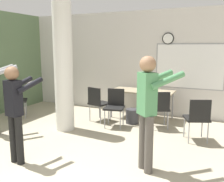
{
  "coord_description": "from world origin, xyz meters",
  "views": [
    {
      "loc": [
        2.17,
        -1.59,
        1.84
      ],
      "look_at": [
        0.28,
        2.55,
        1.03
      ],
      "focal_mm": 40.0,
      "sensor_mm": 36.0,
      "label": 1
    }
  ],
  "objects_px": {
    "chair_table_right": "(159,107)",
    "person_playing_front": "(16,107)",
    "chair_table_front": "(115,105)",
    "person_playing_side": "(148,105)",
    "bottle_on_table": "(143,87)",
    "chair_table_left": "(98,101)",
    "chair_by_left_wall": "(15,98)",
    "folding_table": "(142,92)",
    "chair_mid_room": "(198,117)"
  },
  "relations": [
    {
      "from": "chair_table_right",
      "to": "person_playing_front",
      "type": "relative_size",
      "value": 0.56
    },
    {
      "from": "chair_mid_room",
      "to": "chair_by_left_wall",
      "type": "bearing_deg",
      "value": -177.62
    },
    {
      "from": "bottle_on_table",
      "to": "chair_table_right",
      "type": "height_order",
      "value": "bottle_on_table"
    },
    {
      "from": "chair_table_right",
      "to": "person_playing_side",
      "type": "bearing_deg",
      "value": -81.02
    },
    {
      "from": "chair_mid_room",
      "to": "chair_table_front",
      "type": "bearing_deg",
      "value": 172.47
    },
    {
      "from": "chair_table_right",
      "to": "person_playing_side",
      "type": "distance_m",
      "value": 2.08
    },
    {
      "from": "bottle_on_table",
      "to": "chair_table_right",
      "type": "xyz_separation_m",
      "value": [
        0.58,
        -0.6,
        -0.31
      ]
    },
    {
      "from": "chair_table_left",
      "to": "chair_table_front",
      "type": "xyz_separation_m",
      "value": [
        0.52,
        -0.15,
        0.0
      ]
    },
    {
      "from": "folding_table",
      "to": "chair_table_left",
      "type": "relative_size",
      "value": 1.84
    },
    {
      "from": "bottle_on_table",
      "to": "chair_mid_room",
      "type": "distance_m",
      "value": 1.84
    },
    {
      "from": "chair_table_left",
      "to": "person_playing_side",
      "type": "bearing_deg",
      "value": -45.96
    },
    {
      "from": "chair_table_front",
      "to": "chair_mid_room",
      "type": "distance_m",
      "value": 1.88
    },
    {
      "from": "chair_by_left_wall",
      "to": "person_playing_side",
      "type": "bearing_deg",
      "value": -18.28
    },
    {
      "from": "chair_mid_room",
      "to": "person_playing_side",
      "type": "distance_m",
      "value": 1.68
    },
    {
      "from": "chair_table_right",
      "to": "chair_table_left",
      "type": "height_order",
      "value": "same"
    },
    {
      "from": "chair_table_right",
      "to": "chair_table_front",
      "type": "distance_m",
      "value": 1.02
    },
    {
      "from": "chair_table_front",
      "to": "chair_table_left",
      "type": "bearing_deg",
      "value": 164.24
    },
    {
      "from": "chair_table_left",
      "to": "chair_mid_room",
      "type": "bearing_deg",
      "value": -9.37
    },
    {
      "from": "chair_table_left",
      "to": "chair_by_left_wall",
      "type": "bearing_deg",
      "value": -164.8
    },
    {
      "from": "folding_table",
      "to": "chair_table_front",
      "type": "distance_m",
      "value": 1.0
    },
    {
      "from": "chair_table_left",
      "to": "chair_mid_room",
      "type": "relative_size",
      "value": 1.0
    },
    {
      "from": "chair_table_front",
      "to": "person_playing_side",
      "type": "distance_m",
      "value": 2.24
    },
    {
      "from": "folding_table",
      "to": "chair_table_right",
      "type": "xyz_separation_m",
      "value": [
        0.63,
        -0.67,
        -0.17
      ]
    },
    {
      "from": "chair_table_front",
      "to": "chair_mid_room",
      "type": "height_order",
      "value": "same"
    },
    {
      "from": "person_playing_front",
      "to": "person_playing_side",
      "type": "distance_m",
      "value": 2.05
    },
    {
      "from": "chair_table_left",
      "to": "person_playing_side",
      "type": "height_order",
      "value": "person_playing_side"
    },
    {
      "from": "person_playing_side",
      "to": "bottle_on_table",
      "type": "bearing_deg",
      "value": 109.05
    },
    {
      "from": "person_playing_side",
      "to": "chair_mid_room",
      "type": "bearing_deg",
      "value": 69.75
    },
    {
      "from": "chair_mid_room",
      "to": "person_playing_front",
      "type": "xyz_separation_m",
      "value": [
        -2.51,
        -2.12,
        0.4
      ]
    },
    {
      "from": "folding_table",
      "to": "chair_mid_room",
      "type": "bearing_deg",
      "value": -37.78
    },
    {
      "from": "bottle_on_table",
      "to": "chair_by_left_wall",
      "type": "relative_size",
      "value": 0.28
    },
    {
      "from": "chair_table_front",
      "to": "bottle_on_table",
      "type": "bearing_deg",
      "value": 64.01
    },
    {
      "from": "chair_table_front",
      "to": "person_playing_side",
      "type": "relative_size",
      "value": 0.51
    },
    {
      "from": "chair_by_left_wall",
      "to": "chair_mid_room",
      "type": "distance_m",
      "value": 4.53
    },
    {
      "from": "chair_by_left_wall",
      "to": "person_playing_front",
      "type": "bearing_deg",
      "value": -43.71
    },
    {
      "from": "chair_mid_room",
      "to": "person_playing_front",
      "type": "bearing_deg",
      "value": -139.87
    },
    {
      "from": "folding_table",
      "to": "chair_by_left_wall",
      "type": "relative_size",
      "value": 1.84
    },
    {
      "from": "person_playing_front",
      "to": "folding_table",
      "type": "bearing_deg",
      "value": 72.8
    },
    {
      "from": "chair_by_left_wall",
      "to": "chair_table_left",
      "type": "height_order",
      "value": "same"
    },
    {
      "from": "chair_table_left",
      "to": "chair_table_front",
      "type": "relative_size",
      "value": 1.0
    },
    {
      "from": "bottle_on_table",
      "to": "chair_mid_room",
      "type": "height_order",
      "value": "bottle_on_table"
    },
    {
      "from": "bottle_on_table",
      "to": "person_playing_side",
      "type": "distance_m",
      "value": 2.75
    },
    {
      "from": "folding_table",
      "to": "chair_table_front",
      "type": "relative_size",
      "value": 1.84
    },
    {
      "from": "bottle_on_table",
      "to": "chair_table_left",
      "type": "height_order",
      "value": "bottle_on_table"
    },
    {
      "from": "person_playing_side",
      "to": "chair_table_left",
      "type": "bearing_deg",
      "value": 134.04
    },
    {
      "from": "chair_table_front",
      "to": "chair_by_left_wall",
      "type": "bearing_deg",
      "value": -170.74
    },
    {
      "from": "folding_table",
      "to": "person_playing_front",
      "type": "bearing_deg",
      "value": -107.2
    },
    {
      "from": "folding_table",
      "to": "chair_table_left",
      "type": "bearing_deg",
      "value": -139.25
    },
    {
      "from": "chair_by_left_wall",
      "to": "chair_table_front",
      "type": "relative_size",
      "value": 1.0
    },
    {
      "from": "folding_table",
      "to": "chair_table_front",
      "type": "height_order",
      "value": "chair_table_front"
    }
  ]
}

